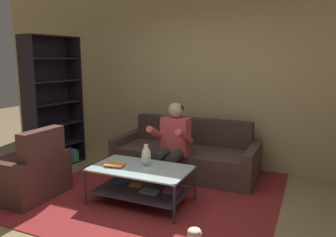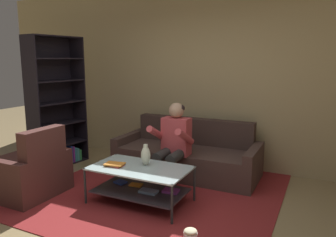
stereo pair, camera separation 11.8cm
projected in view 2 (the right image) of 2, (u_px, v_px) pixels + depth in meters
name	position (u px, v px, depth m)	size (l,w,h in m)	color
ground	(130.00, 231.00, 3.33)	(16.80, 16.80, 0.00)	#937D54
back_partition	(211.00, 76.00, 5.25)	(8.40, 0.12, 2.90)	tan
couch	(187.00, 156.00, 4.98)	(2.14, 0.87, 0.81)	#44312C
person_seated_center	(173.00, 141.00, 4.46)	(0.50, 0.58, 1.14)	#2E2D2B
coffee_table	(141.00, 179.00, 3.94)	(1.18, 0.67, 0.45)	#A9C4C6
area_rug	(162.00, 189.00, 4.40)	(3.01, 3.17, 0.01)	maroon
vase	(146.00, 155.00, 3.97)	(0.12, 0.12, 0.26)	silver
book_stack	(115.00, 164.00, 3.96)	(0.25, 0.19, 0.03)	#C23C33
bookshelf	(56.00, 116.00, 5.30)	(0.47, 0.95, 2.08)	black
armchair	(27.00, 172.00, 4.20)	(0.87, 0.84, 0.89)	#4A2824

